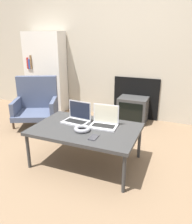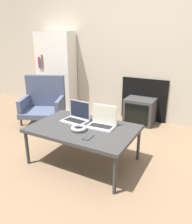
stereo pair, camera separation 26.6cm
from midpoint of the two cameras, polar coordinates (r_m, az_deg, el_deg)
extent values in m
plane|color=#7A6047|center=(2.49, -7.90, -15.29)|extent=(14.00, 14.00, 0.00)
cube|color=#B7AD99|center=(3.84, 6.40, 17.60)|extent=(7.00, 0.06, 2.60)
cube|color=black|center=(3.89, 8.46, 3.54)|extent=(0.79, 0.03, 0.73)
cube|color=#333333|center=(2.45, -5.81, -4.55)|extent=(1.17, 0.76, 0.04)
cylinder|color=#333333|center=(2.59, -20.17, -9.71)|extent=(0.04, 0.04, 0.40)
cylinder|color=#333333|center=(2.09, 3.58, -15.91)|extent=(0.04, 0.04, 0.40)
cylinder|color=#333333|center=(3.06, -11.69, -4.27)|extent=(0.04, 0.04, 0.40)
cylinder|color=#333333|center=(2.66, 8.44, -7.88)|extent=(0.04, 0.04, 0.40)
cube|color=#B2B2B7|center=(2.59, -8.31, -2.65)|extent=(0.32, 0.24, 0.02)
cube|color=black|center=(2.59, -8.31, -2.46)|extent=(0.26, 0.14, 0.00)
cube|color=#B2B2B7|center=(2.63, -7.15, 0.46)|extent=(0.30, 0.04, 0.22)
cube|color=black|center=(2.62, -7.20, 0.43)|extent=(0.27, 0.03, 0.20)
cube|color=silver|center=(2.44, -1.18, -3.84)|extent=(0.31, 0.22, 0.02)
cube|color=black|center=(2.44, -1.18, -3.64)|extent=(0.26, 0.13, 0.00)
cube|color=silver|center=(2.49, -0.41, -0.47)|extent=(0.30, 0.03, 0.22)
cube|color=beige|center=(2.48, -0.45, -0.51)|extent=(0.27, 0.02, 0.20)
torus|color=gray|center=(2.36, -6.87, -4.46)|extent=(0.18, 0.18, 0.04)
cube|color=#333338|center=(2.20, -4.10, -6.72)|extent=(0.07, 0.13, 0.01)
cube|color=#383838|center=(3.76, 7.62, 0.60)|extent=(0.48, 0.36, 0.42)
cube|color=black|center=(3.59, 6.84, -0.28)|extent=(0.39, 0.01, 0.33)
cube|color=#47516B|center=(3.69, -17.41, -0.49)|extent=(0.83, 0.80, 0.08)
cube|color=#47516B|center=(3.82, -17.00, 5.03)|extent=(0.63, 0.37, 0.53)
cube|color=#47516B|center=(3.73, -22.01, 1.48)|extent=(0.27, 0.49, 0.20)
cube|color=#47516B|center=(3.58, -13.04, 1.68)|extent=(0.27, 0.49, 0.20)
cylinder|color=#4C3828|center=(3.75, -22.76, -2.88)|extent=(0.04, 0.04, 0.17)
cylinder|color=#4C3828|center=(3.40, -16.08, -4.35)|extent=(0.04, 0.04, 0.17)
cylinder|color=#4C3828|center=(4.07, -18.15, -0.62)|extent=(0.04, 0.04, 0.17)
cylinder|color=#4C3828|center=(3.75, -11.67, -1.73)|extent=(0.04, 0.04, 0.17)
cube|color=silver|center=(4.42, -14.71, 10.01)|extent=(0.79, 0.30, 1.48)
cube|color=#B22D28|center=(4.44, -19.11, 11.96)|extent=(0.03, 0.02, 0.21)
cube|color=#2D479E|center=(4.42, -18.70, 11.78)|extent=(0.03, 0.02, 0.18)
cube|color=brown|center=(4.39, -18.39, 12.27)|extent=(0.03, 0.02, 0.25)
camera|label=1|loc=(0.13, -92.86, -1.00)|focal=35.00mm
camera|label=2|loc=(0.13, 87.14, 1.00)|focal=35.00mm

